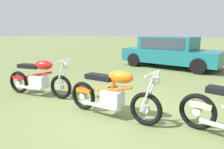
{
  "coord_description": "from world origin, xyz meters",
  "views": [
    {
      "loc": [
        1.76,
        -3.64,
        1.68
      ],
      "look_at": [
        -0.53,
        0.92,
        0.6
      ],
      "focal_mm": 32.94,
      "sensor_mm": 36.0,
      "label": 1
    }
  ],
  "objects": [
    {
      "name": "motorcycle_red",
      "position": [
        -2.29,
        0.17,
        0.48
      ],
      "size": [
        1.99,
        0.64,
        1.02
      ],
      "rotation": [
        0.0,
        0.0,
        0.09
      ],
      "color": "black",
      "rests_on": "ground"
    },
    {
      "name": "ground_plane",
      "position": [
        0.0,
        0.0,
        0.0
      ],
      "size": [
        120.0,
        120.0,
        0.0
      ],
      "primitive_type": "plane",
      "color": "olive"
    },
    {
      "name": "car_teal",
      "position": [
        -0.14,
        6.21,
        0.8
      ],
      "size": [
        4.68,
        2.65,
        1.43
      ],
      "rotation": [
        0.0,
        0.0,
        -0.21
      ],
      "color": "#19606B",
      "rests_on": "ground"
    },
    {
      "name": "traffic_cone",
      "position": [
        -0.9,
        1.75,
        0.24
      ],
      "size": [
        0.25,
        0.25,
        0.53
      ],
      "color": "#EA590F",
      "rests_on": "ground"
    },
    {
      "name": "motorcycle_orange",
      "position": [
        0.04,
        -0.19,
        0.48
      ],
      "size": [
        2.08,
        0.64,
        1.02
      ],
      "rotation": [
        0.0,
        0.0,
        -0.1
      ],
      "color": "black",
      "rests_on": "ground"
    }
  ]
}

